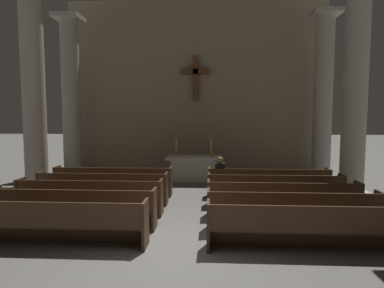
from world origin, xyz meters
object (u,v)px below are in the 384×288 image
Objects in this scene: pew_right_row_2 at (293,211)px; pew_right_row_5 at (268,183)px; column_right_second at (355,94)px; column_right_third at (323,99)px; lone_worshipper at (220,175)px; pew_left_row_4 at (103,188)px; candlestick_right at (211,151)px; column_left_third at (71,100)px; pew_right_row_4 at (275,190)px; column_left_second at (34,95)px; candlestick_left at (176,150)px; pew_right_row_1 at (307,227)px; pew_left_row_5 at (113,181)px; pew_left_row_2 at (73,208)px; pew_left_row_3 at (90,197)px; pew_left_row_1 at (51,223)px; altar at (194,168)px; pew_right_row_3 at (283,199)px.

pew_right_row_2 and pew_right_row_5 have the same top height.
column_right_third is (0.00, 2.92, 0.00)m from column_right_second.
lone_worshipper is at bearing -143.89° from column_right_third.
pew_left_row_4 is 5.56× the size of candlestick_right.
pew_right_row_4 is at bearing -28.33° from column_left_third.
candlestick_left is at bearing 26.89° from column_left_second.
column_left_third is at bearing 136.65° from pew_right_row_1.
pew_right_row_5 is at bearing 0.00° from pew_left_row_5.
pew_right_row_2 is (0.00, 1.05, 0.00)m from pew_right_row_1.
pew_left_row_2 is 1.00× the size of pew_left_row_3.
pew_left_row_4 is at bearing -151.67° from column_right_third.
column_left_second is at bearing -158.81° from candlestick_right.
column_left_second reaches higher than lone_worshipper.
pew_left_row_5 is at bearing 140.37° from pew_right_row_1.
pew_right_row_2 is at bearing -64.10° from lone_worshipper.
pew_left_row_5 is (0.00, 3.15, 0.00)m from pew_left_row_2.
pew_left_row_3 is 8.60m from column_right_second.
candlestick_left is (1.84, 3.58, 0.76)m from pew_left_row_4.
pew_right_row_5 is 3.21m from candlestick_right.
pew_left_row_4 is 2.94× the size of lone_worshipper.
candlestick_left is at bearing 62.85° from pew_left_row_4.
column_right_third is at bearing 28.33° from pew_left_row_4.
column_left_second is 6.76m from lone_worshipper.
column_left_second is at bearing 156.56° from pew_right_row_2.
pew_left_row_1 is 1.00× the size of pew_left_row_2.
pew_left_row_2 is at bearing -90.00° from pew_left_row_4.
altar is at bearing 65.94° from pew_left_row_2.
candlestick_left is at bearing 115.68° from pew_right_row_1.
pew_right_row_1 is 5.56× the size of candlestick_left.
candlestick_right is at bearing 153.11° from column_right_second.
column_right_second is at bearing -23.73° from altar.
pew_right_row_4 is (5.07, 1.05, 0.00)m from pew_left_row_3.
pew_left_row_2 is (0.00, 1.05, 0.00)m from pew_left_row_1.
pew_left_row_3 and pew_right_row_4 have the same top height.
column_right_second is 10.89m from column_left_third.
pew_right_row_1 is 0.57× the size of column_right_third.
column_left_third reaches higher than lone_worshipper.
column_left_third is at bearing 174.08° from candlestick_right.
candlestick_right is (5.95, 2.31, -2.07)m from column_left_second.
candlestick_right reaches higher than altar.
column_left_second and column_left_third have the same top height.
pew_left_row_3 is at bearing -157.50° from pew_right_row_5.
pew_right_row_1 is at bearing -29.62° from column_left_second.
altar reaches higher than pew_right_row_4.
column_left_second reaches higher than pew_right_row_2.
pew_left_row_1 is 5.91m from column_left_second.
candlestick_left is at bearing 158.81° from column_right_second.
altar is (2.54, 4.63, 0.06)m from pew_left_row_3.
pew_right_row_1 is at bearing -90.00° from pew_right_row_3.
pew_left_row_1 is at bearing -129.73° from lone_worshipper.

